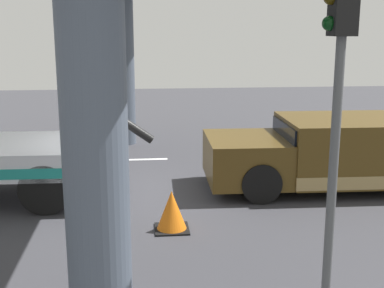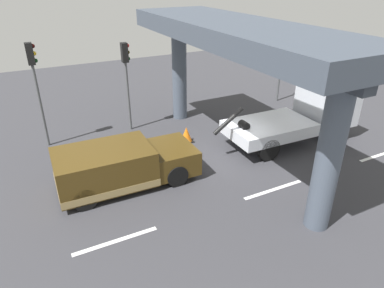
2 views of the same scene
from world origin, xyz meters
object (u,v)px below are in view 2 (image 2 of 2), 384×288
Objects in this scene: traffic_light_near at (35,74)px; towed_van_green at (121,166)px; traffic_light_mid at (282,54)px; tow_truck_white at (303,115)px; traffic_light_far at (126,68)px; traffic_cone_orange at (186,135)px.

towed_van_green is at bearing -66.54° from traffic_light_near.
traffic_light_mid is (11.43, 4.78, 2.13)m from towed_van_green.
towed_van_green is at bearing 179.87° from tow_truck_white.
traffic_light_far is at bearing 68.03° from towed_van_green.
traffic_light_near is 7.11m from traffic_cone_orange.
traffic_cone_orange is at bearing -161.26° from traffic_light_mid.
towed_van_green is 12.57m from traffic_light_mid.
traffic_light_mid is (13.50, 0.00, -0.48)m from traffic_light_near.
traffic_light_far is at bearing 126.14° from traffic_cone_orange.
traffic_light_far is at bearing 0.00° from traffic_light_near.
traffic_cone_orange is (1.89, -2.58, -2.82)m from traffic_light_far.
traffic_cone_orange is at bearing -23.69° from traffic_light_near.
traffic_cone_orange is at bearing 156.33° from tow_truck_white.
traffic_light_far is 5.97× the size of traffic_cone_orange.
traffic_cone_orange is (5.89, -2.58, -3.05)m from traffic_light_near.
traffic_light_far reaches higher than traffic_cone_orange.
traffic_light_far is 9.50m from traffic_light_mid.
tow_truck_white is 5.58m from traffic_cone_orange.
traffic_light_mid reaches higher than traffic_cone_orange.
traffic_light_near is 6.43× the size of traffic_cone_orange.
traffic_light_mid is at bearing 22.69° from towed_van_green.
traffic_light_far is (1.93, 4.78, 2.38)m from towed_van_green.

